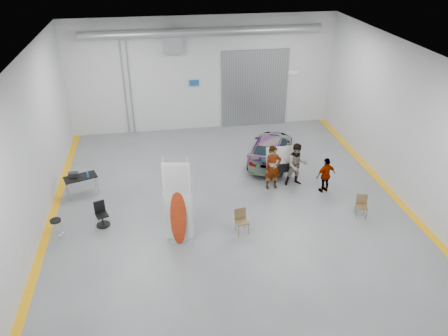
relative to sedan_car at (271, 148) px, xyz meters
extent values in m
plane|color=slate|center=(-2.62, -3.63, -0.61)|extent=(16.00, 16.00, 0.00)
cube|color=#B9BBBD|center=(-9.62, -3.63, 2.39)|extent=(0.02, 16.00, 6.00)
cube|color=#B9BBBD|center=(4.38, -3.63, 2.39)|extent=(0.02, 16.00, 6.00)
cube|color=#B9BBBD|center=(-2.62, 4.37, 2.39)|extent=(14.00, 0.02, 6.00)
cube|color=#B9BBBD|center=(-2.62, -11.63, 2.39)|extent=(14.00, 0.02, 6.00)
cube|color=white|center=(-2.62, -3.63, 5.39)|extent=(14.00, 16.00, 0.02)
cube|color=gray|center=(0.18, 4.29, 1.49)|extent=(3.60, 0.12, 4.20)
cube|color=gray|center=(-4.12, 4.29, 4.19)|extent=(1.00, 0.50, 1.20)
cylinder|color=gray|center=(-2.62, 3.77, 4.69)|extent=(11.90, 0.44, 0.44)
cube|color=#134EA0|center=(-3.12, 4.29, 1.99)|extent=(0.50, 0.04, 0.30)
cube|color=white|center=(2.18, 4.29, 2.29)|extent=(0.70, 0.04, 0.25)
cylinder|color=gray|center=(-6.42, 4.29, 1.89)|extent=(0.08, 0.08, 5.00)
cylinder|color=gray|center=(-6.72, 4.29, 1.89)|extent=(0.08, 0.08, 5.00)
cube|color=#EC9F0D|center=(-9.47, -3.63, -0.61)|extent=(0.30, 16.00, 0.01)
cube|color=#EC9F0D|center=(4.23, -3.63, -0.61)|extent=(0.30, 16.00, 0.01)
imported|color=silver|center=(0.00, 0.00, 0.00)|extent=(3.28, 4.57, 1.23)
imported|color=#875949|center=(-0.59, -2.51, 0.36)|extent=(0.75, 0.54, 1.94)
imported|color=slate|center=(0.48, -2.42, 0.35)|extent=(0.94, 0.73, 1.92)
imported|color=brown|center=(1.51, -3.15, 0.16)|extent=(0.97, 0.59, 1.56)
cube|color=white|center=(-4.70, -5.51, 0.50)|extent=(0.94, 0.19, 2.01)
ellipsoid|color=#D44812|center=(-4.70, -5.60, 0.45)|extent=(0.59, 0.35, 2.12)
cube|color=white|center=(-4.70, -5.54, 2.01)|extent=(0.91, 0.19, 1.06)
cylinder|color=white|center=(-5.09, -5.51, 1.06)|extent=(0.03, 0.03, 3.34)
cylinder|color=white|center=(-4.31, -5.51, 1.06)|extent=(0.03, 0.03, 3.34)
cube|color=brown|center=(-2.48, -5.38, -0.15)|extent=(0.49, 0.48, 0.04)
cube|color=brown|center=(-2.48, -5.18, 0.09)|extent=(0.44, 0.15, 0.42)
cube|color=brown|center=(2.22, -5.13, -0.17)|extent=(0.51, 0.50, 0.04)
cube|color=brown|center=(2.22, -4.95, 0.06)|extent=(0.42, 0.20, 0.40)
cylinder|color=black|center=(-8.99, -4.64, 0.15)|extent=(0.38, 0.38, 0.06)
torus|color=silver|center=(-8.99, -4.64, -0.37)|extent=(0.40, 0.40, 0.02)
cylinder|color=gray|center=(-9.07, -1.96, -0.23)|extent=(0.03, 0.03, 0.77)
cylinder|color=gray|center=(-7.90, -1.96, -0.23)|extent=(0.03, 0.03, 0.77)
cylinder|color=gray|center=(-9.07, -1.43, -0.23)|extent=(0.03, 0.03, 0.77)
cylinder|color=gray|center=(-7.90, -1.43, -0.23)|extent=(0.03, 0.03, 0.77)
cube|color=black|center=(-8.49, -1.69, 0.18)|extent=(1.42, 1.02, 0.04)
cylinder|color=#1A5A9F|center=(-8.17, -1.80, 0.32)|extent=(0.09, 0.09, 0.24)
cube|color=black|center=(-8.75, -1.64, 0.30)|extent=(0.37, 0.24, 0.19)
cylinder|color=black|center=(-7.49, -4.12, -0.58)|extent=(0.51, 0.51, 0.04)
cylinder|color=black|center=(-7.49, -4.12, -0.36)|extent=(0.05, 0.05, 0.43)
cube|color=black|center=(-7.49, -4.12, -0.14)|extent=(0.53, 0.53, 0.06)
cube|color=black|center=(-7.49, -3.92, 0.13)|extent=(0.39, 0.18, 0.45)
cube|color=silver|center=(0.00, -1.87, 0.63)|extent=(1.43, 0.87, 0.04)
camera|label=1|loc=(-5.22, -17.90, 9.10)|focal=35.00mm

